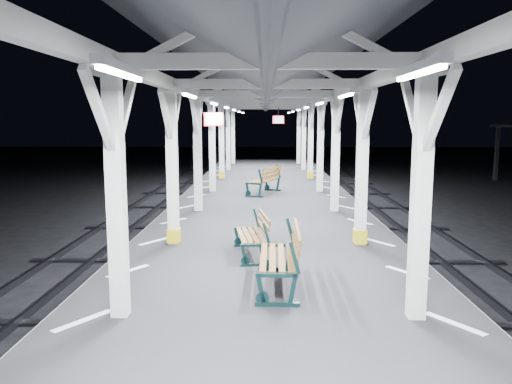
{
  "coord_description": "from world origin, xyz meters",
  "views": [
    {
      "loc": [
        -0.03,
        -8.47,
        3.65
      ],
      "look_at": [
        -0.22,
        1.53,
        2.2
      ],
      "focal_mm": 35.0,
      "sensor_mm": 36.0,
      "label": 1
    }
  ],
  "objects": [
    {
      "name": "bench_mid",
      "position": [
        -0.23,
        1.08,
        1.44
      ],
      "size": [
        0.77,
        1.58,
        0.82
      ],
      "rotation": [
        0.0,
        0.0,
        0.14
      ],
      "color": "#0F2A2A",
      "rests_on": "platform"
    },
    {
      "name": "hazard_stripes_right",
      "position": [
        2.45,
        0.0,
        1.0
      ],
      "size": [
        1.0,
        48.0,
        0.01
      ],
      "primitive_type": "cube",
      "color": "silver",
      "rests_on": "platform"
    },
    {
      "name": "platform",
      "position": [
        0.0,
        0.0,
        0.5
      ],
      "size": [
        6.0,
        50.0,
        1.0
      ],
      "primitive_type": "cube",
      "color": "black",
      "rests_on": "ground"
    },
    {
      "name": "canopy",
      "position": [
        0.0,
        -0.02,
        4.56
      ],
      "size": [
        5.4,
        49.0,
        4.65
      ],
      "color": "silver",
      "rests_on": "platform"
    },
    {
      "name": "ground",
      "position": [
        0.0,
        0.0,
        0.0
      ],
      "size": [
        120.0,
        120.0,
        0.0
      ],
      "primitive_type": "plane",
      "color": "black",
      "rests_on": "ground"
    },
    {
      "name": "bench_near",
      "position": [
        0.26,
        -0.78,
        1.52
      ],
      "size": [
        0.7,
        1.8,
        0.97
      ],
      "rotation": [
        0.0,
        0.0,
        -0.02
      ],
      "color": "#0F2A2A",
      "rests_on": "platform"
    },
    {
      "name": "hazard_stripes_left",
      "position": [
        -2.45,
        0.0,
        1.0
      ],
      "size": [
        1.0,
        48.0,
        0.01
      ],
      "primitive_type": "cube",
      "color": "silver",
      "rests_on": "platform"
    },
    {
      "name": "bench_far",
      "position": [
        0.01,
        9.31,
        1.53
      ],
      "size": [
        1.3,
        1.94,
        0.99
      ],
      "rotation": [
        0.0,
        0.0,
        -0.39
      ],
      "color": "#0F2A2A",
      "rests_on": "platform"
    }
  ]
}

